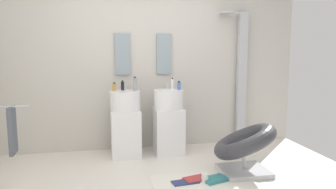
% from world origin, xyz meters
% --- Properties ---
extents(rear_partition, '(4.80, 0.10, 2.60)m').
position_xyz_m(rear_partition, '(0.00, 1.65, 1.30)').
color(rear_partition, beige).
rests_on(rear_partition, ground_plane).
extents(pedestal_sink_left, '(0.42, 0.42, 1.02)m').
position_xyz_m(pedestal_sink_left, '(-0.31, 1.25, 0.47)').
color(pedestal_sink_left, white).
rests_on(pedestal_sink_left, ground_plane).
extents(pedestal_sink_right, '(0.42, 0.42, 1.02)m').
position_xyz_m(pedestal_sink_right, '(0.31, 1.25, 0.47)').
color(pedestal_sink_right, white).
rests_on(pedestal_sink_right, ground_plane).
extents(vanity_mirror_left, '(0.22, 0.03, 0.59)m').
position_xyz_m(vanity_mirror_left, '(-0.31, 1.58, 1.41)').
color(vanity_mirror_left, '#8C9EA8').
extents(vanity_mirror_right, '(0.22, 0.03, 0.59)m').
position_xyz_m(vanity_mirror_right, '(0.31, 1.58, 1.41)').
color(vanity_mirror_right, '#8C9EA8').
extents(shower_column, '(0.49, 0.24, 2.05)m').
position_xyz_m(shower_column, '(1.52, 1.53, 1.08)').
color(shower_column, '#B7BABF').
rests_on(shower_column, ground_plane).
extents(lounge_chair, '(1.05, 1.05, 0.65)m').
position_xyz_m(lounge_chair, '(1.03, 0.28, 0.35)').
color(lounge_chair, '#B7BABF').
rests_on(lounge_chair, ground_plane).
extents(towel_rack, '(0.37, 0.22, 0.95)m').
position_xyz_m(towel_rack, '(-1.58, 0.34, 0.63)').
color(towel_rack, '#B7BABF').
rests_on(towel_rack, ground_plane).
extents(area_rug, '(1.15, 0.74, 0.01)m').
position_xyz_m(area_rug, '(0.47, 0.05, 0.01)').
color(area_rug, white).
rests_on(area_rug, ground_plane).
extents(magazine_red, '(0.33, 0.24, 0.02)m').
position_xyz_m(magazine_red, '(0.41, 0.18, 0.02)').
color(magazine_red, '#B73838').
rests_on(magazine_red, area_rug).
extents(magazine_navy, '(0.31, 0.17, 0.02)m').
position_xyz_m(magazine_navy, '(0.26, 0.13, 0.02)').
color(magazine_navy, navy).
rests_on(magazine_navy, area_rug).
extents(magazine_teal, '(0.32, 0.25, 0.03)m').
position_xyz_m(magazine_teal, '(0.60, 0.11, 0.03)').
color(magazine_teal, teal).
rests_on(magazine_teal, area_rug).
extents(coffee_mug, '(0.08, 0.08, 0.09)m').
position_xyz_m(coffee_mug, '(0.48, 0.11, 0.06)').
color(coffee_mug, white).
rests_on(coffee_mug, area_rug).
extents(soap_bottle_black, '(0.05, 0.05, 0.14)m').
position_xyz_m(soap_bottle_black, '(-0.33, 1.36, 0.98)').
color(soap_bottle_black, black).
rests_on(soap_bottle_black, pedestal_sink_left).
extents(soap_bottle_white, '(0.04, 0.04, 0.16)m').
position_xyz_m(soap_bottle_white, '(0.38, 1.33, 0.99)').
color(soap_bottle_white, white).
rests_on(soap_bottle_white, pedestal_sink_right).
extents(soap_bottle_grey, '(0.05, 0.05, 0.20)m').
position_xyz_m(soap_bottle_grey, '(-0.17, 1.24, 1.01)').
color(soap_bottle_grey, '#99999E').
rests_on(soap_bottle_grey, pedestal_sink_left).
extents(soap_bottle_blue, '(0.05, 0.05, 0.13)m').
position_xyz_m(soap_bottle_blue, '(0.45, 1.23, 0.97)').
color(soap_bottle_blue, '#4C72B7').
rests_on(soap_bottle_blue, pedestal_sink_right).
extents(soap_bottle_amber, '(0.05, 0.05, 0.12)m').
position_xyz_m(soap_bottle_amber, '(-0.45, 1.30, 0.97)').
color(soap_bottle_amber, '#C68C38').
rests_on(soap_bottle_amber, pedestal_sink_left).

